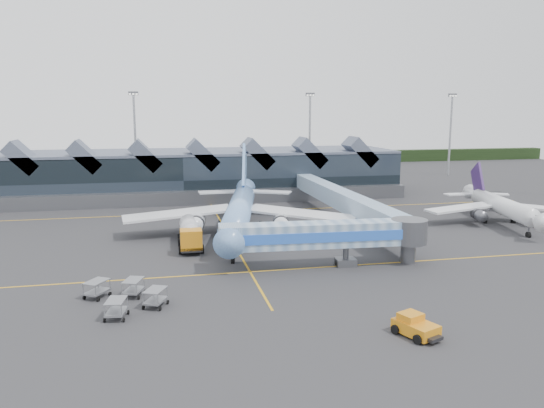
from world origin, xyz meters
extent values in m
plane|color=#252527|center=(0.00, 0.00, 0.00)|extent=(260.00, 260.00, 0.00)
cube|color=gold|center=(0.00, -8.00, 0.01)|extent=(120.00, 0.25, 0.01)
cube|color=gold|center=(0.00, 28.00, 0.01)|extent=(120.00, 0.25, 0.01)
cube|color=gold|center=(0.00, 10.00, 0.01)|extent=(0.25, 60.00, 0.01)
cube|color=black|center=(0.00, 110.00, 2.00)|extent=(260.00, 4.00, 4.00)
cube|color=black|center=(-5.00, 48.00, 4.50)|extent=(90.00, 20.00, 9.00)
cube|color=#525A6E|center=(-5.00, 48.00, 9.20)|extent=(90.00, 20.00, 0.60)
cube|color=#55565C|center=(-5.00, 37.00, 1.30)|extent=(90.00, 2.50, 2.60)
cube|color=#525A6E|center=(-34.00, 41.00, 9.30)|extent=(6.43, 6.00, 6.43)
cube|color=#525A6E|center=(-23.00, 41.00, 9.30)|extent=(6.43, 6.00, 6.43)
cube|color=#525A6E|center=(-12.00, 41.00, 9.30)|extent=(6.43, 6.00, 6.43)
cube|color=#525A6E|center=(-1.00, 41.00, 9.30)|extent=(6.43, 6.00, 6.43)
cube|color=#525A6E|center=(10.00, 41.00, 9.30)|extent=(6.43, 6.00, 6.43)
cube|color=#525A6E|center=(21.00, 41.00, 9.30)|extent=(6.43, 6.00, 6.43)
cube|color=#525A6E|center=(32.00, 41.00, 9.30)|extent=(6.43, 6.00, 6.43)
cylinder|color=#97999F|center=(-15.00, 72.00, 11.00)|extent=(0.56, 0.56, 22.00)
cube|color=#55565C|center=(-15.00, 72.00, 22.00)|extent=(2.40, 0.50, 0.90)
cylinder|color=#97999F|center=(30.00, 72.00, 11.00)|extent=(0.56, 0.56, 22.00)
cube|color=#55565C|center=(30.00, 72.00, 22.00)|extent=(2.40, 0.50, 0.90)
cylinder|color=#97999F|center=(70.00, 70.00, 11.00)|extent=(0.56, 0.56, 22.00)
cube|color=#55565C|center=(70.00, 70.00, 22.00)|extent=(2.40, 0.50, 0.90)
cylinder|color=#658CCD|center=(1.42, 9.09, 3.75)|extent=(9.26, 28.26, 3.47)
cone|color=#658CCD|center=(-2.02, -7.04, 3.75)|extent=(4.40, 5.44, 3.47)
cube|color=black|center=(-2.14, -7.64, 4.48)|extent=(1.36, 0.60, 0.48)
cone|color=#658CCD|center=(5.02, 26.00, 4.01)|extent=(4.74, 7.02, 3.47)
cube|color=silver|center=(-7.03, 12.08, 3.14)|extent=(16.25, 6.85, 1.15)
cube|color=silver|center=(10.35, 8.38, 3.14)|extent=(16.29, 12.43, 1.15)
cylinder|color=silver|center=(-4.79, 8.35, 2.27)|extent=(3.11, 5.17, 2.15)
cylinder|color=silver|center=(6.79, 5.89, 2.27)|extent=(3.11, 5.17, 2.15)
cube|color=#658CCD|center=(4.69, 24.43, 7.63)|extent=(2.25, 8.78, 9.57)
cube|color=silver|center=(0.59, 25.71, 4.01)|extent=(7.33, 3.06, 0.23)
cube|color=silver|center=(8.95, 23.93, 4.01)|extent=(7.74, 5.71, 0.23)
cylinder|color=#55565C|center=(-1.35, -3.90, 1.01)|extent=(0.26, 0.26, 2.01)
cylinder|color=#55565C|center=(-1.22, 10.88, 1.01)|extent=(0.26, 0.26, 2.01)
cylinder|color=#55565C|center=(4.56, 9.65, 1.01)|extent=(0.26, 0.26, 2.01)
cylinder|color=black|center=(-1.35, -3.90, 0.36)|extent=(0.67, 1.34, 1.29)
cylinder|color=silver|center=(43.54, 8.68, 2.92)|extent=(6.50, 19.11, 2.71)
cone|color=silver|center=(41.29, -2.20, 2.92)|extent=(3.31, 3.73, 2.71)
cube|color=black|center=(41.20, -2.59, 3.49)|extent=(1.08, 0.54, 0.48)
cone|color=silver|center=(45.90, 20.08, 3.13)|extent=(3.53, 4.79, 2.71)
cube|color=silver|center=(37.51, 10.81, 2.45)|extent=(11.59, 4.74, 0.91)
cube|color=silver|center=(49.92, 8.24, 2.45)|extent=(11.53, 8.64, 0.91)
cylinder|color=#55565C|center=(39.13, 8.21, 1.77)|extent=(2.30, 3.52, 1.68)
cylinder|color=#55565C|center=(47.40, 6.50, 1.77)|extent=(2.30, 3.52, 1.68)
cube|color=#331B51|center=(45.68, 19.02, 5.63)|extent=(1.63, 6.04, 6.60)
cube|color=silver|center=(42.75, 19.90, 3.13)|extent=(5.24, 2.10, 0.23)
cube|color=silver|center=(48.72, 18.67, 3.13)|extent=(5.48, 3.95, 0.23)
cylinder|color=#55565C|center=(41.72, -0.07, 0.78)|extent=(0.25, 0.25, 1.57)
cylinder|color=#55565C|center=(41.45, 9.94, 0.78)|extent=(0.25, 0.25, 1.57)
cylinder|color=#55565C|center=(45.96, 9.01, 0.78)|extent=(0.25, 0.25, 1.57)
cylinder|color=black|center=(41.72, -0.07, 0.28)|extent=(0.60, 1.07, 1.00)
cube|color=#698AAF|center=(8.46, -7.75, 3.83)|extent=(19.30, 3.90, 2.78)
cube|color=blue|center=(8.38, -9.23, 3.83)|extent=(19.15, 1.15, 1.15)
cube|color=#698AAF|center=(-2.07, -7.18, 3.83)|extent=(2.65, 3.20, 2.88)
cylinder|color=#55565C|center=(11.33, -7.90, 1.92)|extent=(0.67, 0.67, 3.83)
cube|color=#55565C|center=(11.33, -7.90, 0.43)|extent=(2.40, 2.04, 0.86)
cylinder|color=black|center=(10.38, -7.85, 0.34)|extent=(0.43, 0.88, 0.86)
cylinder|color=black|center=(12.29, -7.96, 0.34)|extent=(0.43, 0.88, 0.86)
cylinder|color=#55565C|center=(18.99, -8.32, 3.83)|extent=(4.22, 4.22, 2.88)
cylinder|color=#55565C|center=(18.99, -8.32, 1.92)|extent=(1.73, 1.73, 3.83)
cube|color=black|center=(-5.88, 4.44, 0.83)|extent=(2.85, 10.01, 0.55)
cube|color=orange|center=(-5.95, 0.68, 1.99)|extent=(2.70, 2.49, 2.43)
cube|color=black|center=(-5.97, -0.20, 2.55)|extent=(2.44, 0.21, 1.11)
cylinder|color=silver|center=(-5.85, 5.77, 2.32)|extent=(2.67, 6.47, 2.55)
sphere|color=silver|center=(-5.79, 8.98, 2.32)|extent=(2.43, 2.43, 2.43)
sphere|color=silver|center=(-5.92, 2.56, 2.32)|extent=(2.43, 2.43, 2.43)
cylinder|color=black|center=(-7.33, 1.15, 0.55)|extent=(0.41, 1.11, 1.11)
cylinder|color=black|center=(-4.56, 1.10, 0.55)|extent=(0.41, 1.11, 1.11)
cylinder|color=black|center=(-7.25, 5.02, 0.55)|extent=(0.41, 1.11, 1.11)
cylinder|color=black|center=(-4.48, 4.97, 0.55)|extent=(0.41, 1.11, 1.11)
cylinder|color=black|center=(-7.19, 7.79, 0.55)|extent=(0.41, 1.11, 1.11)
cylinder|color=black|center=(-4.43, 7.74, 0.55)|extent=(0.41, 1.11, 1.11)
cube|color=orange|center=(10.11, -27.65, 0.67)|extent=(3.25, 3.99, 0.96)
cube|color=orange|center=(9.89, -27.12, 1.39)|extent=(2.17, 2.07, 0.67)
cube|color=black|center=(10.80, -29.33, 0.43)|extent=(1.53, 1.22, 0.29)
cylinder|color=black|center=(9.52, -29.13, 0.38)|extent=(0.56, 0.82, 0.77)
cylinder|color=black|center=(11.56, -28.30, 0.38)|extent=(0.56, 0.82, 0.77)
cylinder|color=black|center=(8.66, -27.00, 0.38)|extent=(0.56, 0.82, 0.77)
cylinder|color=black|center=(10.69, -26.17, 0.38)|extent=(0.56, 0.82, 0.77)
cube|color=gray|center=(-12.43, -13.40, 0.60)|extent=(2.21, 2.76, 0.16)
cube|color=gray|center=(-12.43, -13.40, 1.64)|extent=(2.21, 2.76, 0.09)
cylinder|color=black|center=(-11.38, -12.82, 0.20)|extent=(0.25, 0.41, 0.39)
cube|color=gray|center=(-10.33, -16.73, 0.60)|extent=(2.38, 2.82, 0.16)
cube|color=gray|center=(-10.33, -16.73, 1.64)|extent=(2.38, 2.82, 0.09)
cylinder|color=black|center=(-9.23, -16.26, 0.20)|extent=(0.28, 0.41, 0.39)
cube|color=gray|center=(-15.87, -13.06, 0.60)|extent=(2.58, 2.85, 0.16)
cube|color=gray|center=(-15.87, -13.06, 1.64)|extent=(2.58, 2.85, 0.09)
cylinder|color=black|center=(-14.71, -12.76, 0.20)|extent=(0.32, 0.40, 0.39)
cube|color=gray|center=(-13.66, -18.83, 0.60)|extent=(1.91, 2.63, 0.16)
cube|color=gray|center=(-13.66, -18.83, 1.64)|extent=(1.91, 2.63, 0.09)
cylinder|color=black|center=(-12.71, -18.11, 0.20)|extent=(0.20, 0.41, 0.39)
camera|label=1|loc=(-9.61, -64.42, 17.86)|focal=35.00mm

